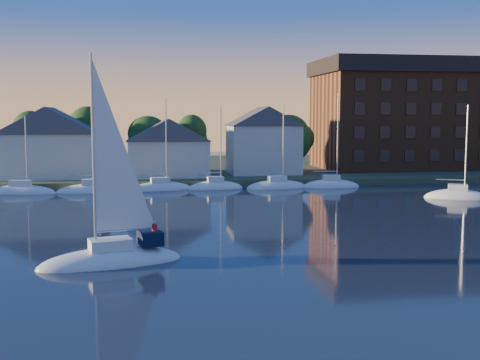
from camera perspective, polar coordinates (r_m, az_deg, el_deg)
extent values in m
plane|color=black|center=(30.77, 9.62, -11.86)|extent=(260.00, 260.00, 0.00)
cube|color=#364025|center=(103.54, -3.91, 0.85)|extent=(160.00, 50.00, 2.00)
cube|color=brown|center=(80.79, -2.38, -0.62)|extent=(120.00, 3.00, 1.00)
cube|color=beige|center=(86.72, -17.48, 2.22)|extent=(13.00, 9.00, 6.00)
cube|color=beige|center=(84.94, -6.82, 2.04)|extent=(11.00, 8.00, 5.00)
cube|color=beige|center=(88.57, 2.21, 2.90)|extent=(10.00, 8.00, 7.00)
cube|color=brown|center=(102.42, 16.00, 5.34)|extent=(30.00, 16.00, 15.00)
cube|color=black|center=(102.71, 16.14, 10.19)|extent=(31.00, 17.00, 2.40)
cylinder|color=#362718|center=(92.37, -19.48, 1.59)|extent=(0.50, 0.50, 3.50)
sphere|color=#1C3714|center=(92.15, -19.58, 4.35)|extent=(5.40, 5.40, 5.40)
cylinder|color=#362718|center=(91.29, -14.53, 1.70)|extent=(0.50, 0.50, 3.50)
sphere|color=#1C3714|center=(91.07, -14.60, 4.49)|extent=(5.40, 5.40, 5.40)
cylinder|color=#362718|center=(90.91, -9.50, 1.79)|extent=(0.50, 0.50, 3.50)
sphere|color=#1C3714|center=(90.69, -9.55, 4.60)|extent=(5.40, 5.40, 5.40)
cylinder|color=#362718|center=(91.22, -4.47, 1.87)|extent=(0.50, 0.50, 3.50)
sphere|color=#1C3714|center=(91.01, -4.49, 4.67)|extent=(5.40, 5.40, 5.40)
cylinder|color=#362718|center=(92.24, 0.49, 1.94)|extent=(0.50, 0.50, 3.50)
sphere|color=#1C3714|center=(92.02, 0.49, 4.70)|extent=(5.40, 5.40, 5.40)
cylinder|color=#362718|center=(93.92, 5.31, 1.99)|extent=(0.50, 0.50, 3.50)
sphere|color=#1C3714|center=(93.71, 5.34, 4.70)|extent=(5.40, 5.40, 5.40)
cylinder|color=#362718|center=(96.25, 9.93, 2.02)|extent=(0.50, 0.50, 3.50)
sphere|color=#1C3714|center=(96.04, 9.98, 4.67)|extent=(5.40, 5.40, 5.40)
cylinder|color=#362718|center=(99.17, 14.30, 2.04)|extent=(0.50, 0.50, 3.50)
sphere|color=#1C3714|center=(98.96, 14.37, 4.61)|extent=(5.40, 5.40, 5.40)
cylinder|color=#362718|center=(102.62, 18.40, 2.05)|extent=(0.50, 0.50, 3.50)
sphere|color=#1C3714|center=(102.43, 18.48, 4.53)|extent=(5.40, 5.40, 5.40)
ellipsoid|color=silver|center=(78.57, -19.76, -1.17)|extent=(7.50, 2.40, 2.20)
cube|color=white|center=(78.42, -19.79, -0.22)|extent=(2.10, 1.32, 0.70)
cylinder|color=#A5A8AD|center=(77.94, -19.38, 3.19)|extent=(0.16, 0.16, 10.00)
cylinder|color=#A5A8AD|center=(78.49, -20.41, 0.38)|extent=(3.15, 0.12, 0.12)
ellipsoid|color=silver|center=(77.50, -13.94, -1.08)|extent=(7.50, 2.40, 2.20)
cube|color=white|center=(77.35, -13.96, -0.12)|extent=(2.10, 1.32, 0.70)
cylinder|color=#A5A8AD|center=(76.95, -13.49, 3.33)|extent=(0.16, 0.16, 10.00)
cylinder|color=#A5A8AD|center=(77.34, -14.59, 0.49)|extent=(3.15, 0.12, 0.12)
ellipsoid|color=silver|center=(77.26, -8.01, -0.98)|extent=(7.50, 2.40, 2.20)
cube|color=white|center=(77.11, -8.03, -0.02)|extent=(2.10, 1.32, 0.70)
cylinder|color=#A5A8AD|center=(76.78, -7.52, 3.44)|extent=(0.16, 0.16, 10.00)
cylinder|color=#A5A8AD|center=(77.01, -8.65, 0.60)|extent=(3.15, 0.12, 0.12)
ellipsoid|color=silver|center=(77.84, -2.11, -0.87)|extent=(7.50, 2.40, 2.20)
cube|color=white|center=(77.69, -2.12, 0.08)|extent=(2.10, 1.32, 0.70)
cylinder|color=#A5A8AD|center=(77.44, -1.58, 3.51)|extent=(0.16, 0.16, 10.00)
cylinder|color=#A5A8AD|center=(77.51, -2.73, 0.69)|extent=(3.15, 0.12, 0.12)
ellipsoid|color=silver|center=(79.22, 3.64, -0.76)|extent=(7.50, 2.40, 2.20)
cube|color=white|center=(79.08, 3.64, 0.18)|extent=(2.10, 1.32, 0.70)
cylinder|color=#A5A8AD|center=(78.91, 4.20, 3.55)|extent=(0.16, 0.16, 10.00)
cylinder|color=#A5A8AD|center=(78.82, 3.06, 0.78)|extent=(3.15, 0.12, 0.12)
ellipsoid|color=silver|center=(81.38, 9.14, -0.64)|extent=(7.50, 2.40, 2.20)
cube|color=white|center=(81.24, 9.15, 0.27)|extent=(2.10, 1.32, 0.70)
cylinder|color=#A5A8AD|center=(81.14, 9.71, 3.54)|extent=(0.16, 0.16, 10.00)
cylinder|color=#A5A8AD|center=(80.90, 8.61, 0.86)|extent=(3.15, 0.12, 0.12)
ellipsoid|color=silver|center=(39.69, -12.15, -7.80)|extent=(9.73, 5.11, 2.20)
cube|color=white|center=(39.40, -12.19, -5.97)|extent=(2.92, 2.22, 0.70)
cylinder|color=#A5A8AD|center=(38.46, -13.75, 2.49)|extent=(0.16, 0.16, 12.38)
cylinder|color=#A5A8AD|center=(39.43, -10.76, -4.67)|extent=(3.82, 1.04, 0.12)
cube|color=black|center=(39.91, -8.52, -5.45)|extent=(1.79, 2.08, 0.90)
ellipsoid|color=silver|center=(73.37, 19.92, -1.66)|extent=(7.79, 5.53, 2.20)
cube|color=white|center=(73.22, 19.96, -0.65)|extent=(2.48, 2.16, 0.70)
cylinder|color=#A5A8AD|center=(72.90, 20.67, 2.85)|extent=(0.16, 0.16, 9.73)
cylinder|color=#A5A8AD|center=(73.08, 19.34, 0.03)|extent=(2.86, 1.48, 0.12)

